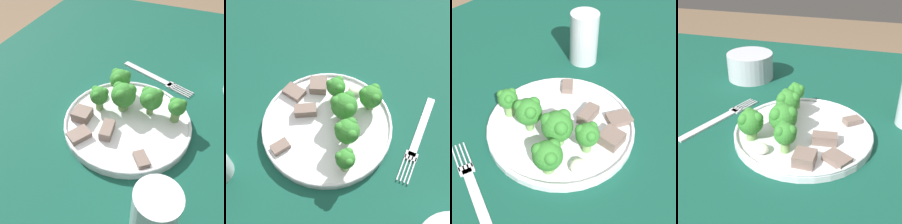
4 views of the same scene
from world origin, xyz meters
TOP-DOWN VIEW (x-y plane):
  - table at (0.00, 0.00)m, footprint 1.33×1.02m
  - dinner_plate at (-0.01, -0.04)m, footprint 0.26×0.26m
  - fork at (-0.19, -0.03)m, footprint 0.09×0.20m
  - drinking_glass at (0.19, 0.06)m, footprint 0.06×0.06m
  - broccoli_floret_near_rim_left at (-0.05, -0.01)m, footprint 0.05×0.05m
  - broccoli_floret_center_left at (-0.04, -0.06)m, footprint 0.05×0.05m
  - broccoli_floret_back_left at (-0.05, 0.05)m, footprint 0.04×0.04m
  - broccoli_floret_front_left at (-0.09, -0.09)m, footprint 0.05×0.05m
  - broccoli_floret_center_back at (-0.02, -0.11)m, footprint 0.04×0.04m
  - meat_slice_front_slice at (0.08, 0.02)m, footprint 0.04×0.04m
  - meat_slice_middle_slice at (0.04, -0.07)m, footprint 0.05×0.03m
  - meat_slice_rear_slice at (0.07, -0.11)m, footprint 0.05×0.05m
  - meat_slice_edge_slice at (0.02, -0.13)m, footprint 0.04×0.04m
  - sauce_dollop at (-0.06, -0.12)m, footprint 0.03×0.03m

SIDE VIEW (x-z plane):
  - table at x=0.00m, z-range 0.27..0.99m
  - fork at x=-0.19m, z-range 0.71..0.72m
  - dinner_plate at x=-0.01m, z-range 0.71..0.73m
  - meat_slice_front_slice at x=0.08m, z-range 0.73..0.74m
  - meat_slice_rear_slice at x=0.07m, z-range 0.73..0.74m
  - sauce_dollop at x=-0.06m, z-range 0.73..0.74m
  - meat_slice_middle_slice at x=0.04m, z-range 0.73..0.74m
  - meat_slice_edge_slice at x=0.02m, z-range 0.73..0.75m
  - broccoli_floret_back_left at x=-0.05m, z-range 0.73..0.79m
  - broccoli_floret_front_left at x=-0.09m, z-range 0.73..0.79m
  - broccoli_floret_center_back at x=-0.02m, z-range 0.73..0.79m
  - drinking_glass at x=0.19m, z-range 0.71..0.82m
  - broccoli_floret_center_left at x=-0.04m, z-range 0.73..0.80m
  - broccoli_floret_near_rim_left at x=-0.05m, z-range 0.73..0.80m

